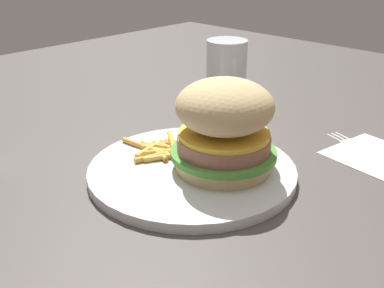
{
  "coord_description": "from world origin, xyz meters",
  "views": [
    {
      "loc": [
        -0.33,
        0.36,
        0.27
      ],
      "look_at": [
        0.03,
        -0.01,
        0.04
      ],
      "focal_mm": 44.16,
      "sensor_mm": 36.0,
      "label": 1
    }
  ],
  "objects_px": {
    "fork": "(375,153)",
    "fries_pile": "(163,150)",
    "drink_glass": "(226,73)",
    "plate": "(192,171)",
    "sandwich": "(227,126)",
    "napkin": "(376,156)"
  },
  "relations": [
    {
      "from": "napkin",
      "to": "plate",
      "type": "bearing_deg",
      "value": 56.12
    },
    {
      "from": "sandwich",
      "to": "napkin",
      "type": "relative_size",
      "value": 1.16
    },
    {
      "from": "plate",
      "to": "fork",
      "type": "relative_size",
      "value": 1.51
    },
    {
      "from": "sandwich",
      "to": "napkin",
      "type": "xyz_separation_m",
      "value": [
        -0.11,
        -0.19,
        -0.07
      ]
    },
    {
      "from": "plate",
      "to": "sandwich",
      "type": "relative_size",
      "value": 1.99
    },
    {
      "from": "fries_pile",
      "to": "sandwich",
      "type": "bearing_deg",
      "value": -166.34
    },
    {
      "from": "fork",
      "to": "fries_pile",
      "type": "bearing_deg",
      "value": 46.95
    },
    {
      "from": "fork",
      "to": "drink_glass",
      "type": "height_order",
      "value": "drink_glass"
    },
    {
      "from": "sandwich",
      "to": "plate",
      "type": "bearing_deg",
      "value": 35.33
    },
    {
      "from": "plate",
      "to": "fork",
      "type": "distance_m",
      "value": 0.25
    },
    {
      "from": "plate",
      "to": "fries_pile",
      "type": "relative_size",
      "value": 2.11
    },
    {
      "from": "fries_pile",
      "to": "fork",
      "type": "relative_size",
      "value": 0.71
    },
    {
      "from": "plate",
      "to": "napkin",
      "type": "xyz_separation_m",
      "value": [
        -0.14,
        -0.21,
        -0.01
      ]
    },
    {
      "from": "drink_glass",
      "to": "plate",
      "type": "bearing_deg",
      "value": 122.31
    },
    {
      "from": "plate",
      "to": "fork",
      "type": "bearing_deg",
      "value": -123.53
    },
    {
      "from": "napkin",
      "to": "drink_glass",
      "type": "height_order",
      "value": "drink_glass"
    },
    {
      "from": "fries_pile",
      "to": "napkin",
      "type": "relative_size",
      "value": 1.09
    },
    {
      "from": "napkin",
      "to": "drink_glass",
      "type": "distance_m",
      "value": 0.31
    },
    {
      "from": "fork",
      "to": "drink_glass",
      "type": "xyz_separation_m",
      "value": [
        0.3,
        -0.05,
        0.04
      ]
    },
    {
      "from": "plate",
      "to": "fries_pile",
      "type": "height_order",
      "value": "fries_pile"
    },
    {
      "from": "napkin",
      "to": "drink_glass",
      "type": "relative_size",
      "value": 1.05
    },
    {
      "from": "plate",
      "to": "sandwich",
      "type": "distance_m",
      "value": 0.07
    }
  ]
}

